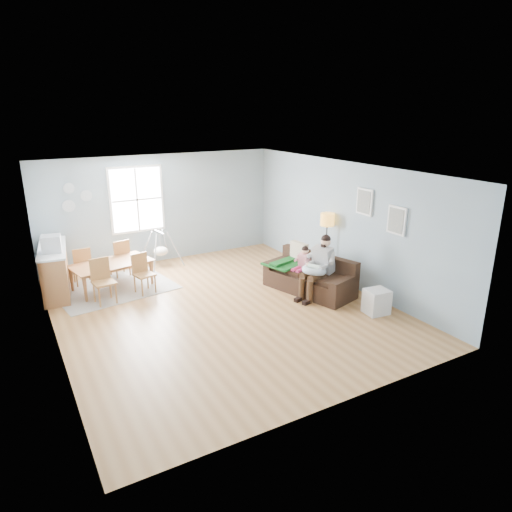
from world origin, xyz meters
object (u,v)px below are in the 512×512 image
chair_se (142,271)px  counter (55,270)px  sofa (311,279)px  storage_cube (376,302)px  chair_nw (82,264)px  toddler (302,261)px  monitor (51,244)px  floor_lamp (327,225)px  chair_ne (121,256)px  baby_swing (161,250)px  dining_table (113,276)px  chair_sw (102,278)px  father (319,265)px

chair_se → counter: size_ratio=0.46×
sofa → storage_cube: (0.42, -1.53, -0.04)m
chair_se → chair_nw: (-1.04, 1.05, 0.01)m
toddler → monitor: size_ratio=1.82×
floor_lamp → chair_ne: floor_lamp is taller
chair_se → baby_swing: size_ratio=0.86×
sofa → floor_lamp: floor_lamp is taller
dining_table → monitor: (-1.13, 0.01, 0.89)m
sofa → dining_table: 4.30m
chair_sw → floor_lamp: bearing=-13.5°
floor_lamp → chair_sw: floor_lamp is taller
sofa → baby_swing: bearing=125.4°
storage_cube → counter: (-5.19, 4.13, 0.27)m
toddler → chair_se: bearing=152.9°
chair_nw → baby_swing: baby_swing is taller
chair_se → chair_ne: chair_ne is taller
sofa → dining_table: size_ratio=1.26×
sofa → chair_nw: (-4.19, 2.77, 0.21)m
chair_nw → monitor: monitor is taller
sofa → dining_table: bearing=148.5°
baby_swing → toddler: bearing=-54.8°
chair_nw → counter: size_ratio=0.47×
storage_cube → counter: bearing=141.5°
chair_ne → baby_swing: 1.10m
sofa → chair_ne: chair_ne is taller
toddler → floor_lamp: (0.86, 0.30, 0.61)m
sofa → floor_lamp: bearing=31.9°
dining_table → chair_ne: chair_ne is taller
toddler → storage_cube: (0.55, -1.69, -0.42)m
storage_cube → dining_table: 5.57m
baby_swing → chair_nw: bearing=-167.4°
father → toddler: (-0.08, 0.46, -0.03)m
chair_sw → sofa: bearing=-21.7°
chair_ne → baby_swing: (1.05, 0.30, -0.11)m
father → monitor: monitor is taller
father → chair_sw: size_ratio=1.42×
chair_ne → chair_sw: bearing=-117.6°
father → chair_nw: father is taller
sofa → dining_table: (-3.67, 2.24, 0.01)m
monitor → chair_nw: bearing=40.3°
floor_lamp → storage_cube: (-0.31, -1.99, -1.03)m
counter → baby_swing: size_ratio=1.88×
chair_nw → storage_cube: bearing=-43.0°
floor_lamp → monitor: (-5.53, 1.80, -0.09)m
father → monitor: 5.42m
father → storage_cube: bearing=-69.4°
chair_sw → chair_nw: size_ratio=1.05×
floor_lamp → chair_nw: bearing=154.8°
floor_lamp → dining_table: floor_lamp is taller
toddler → chair_nw: (-4.07, 2.61, -0.17)m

